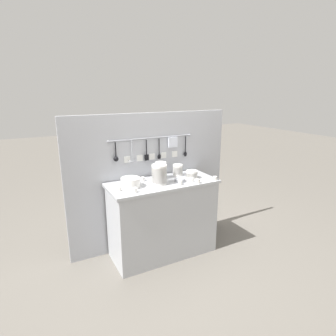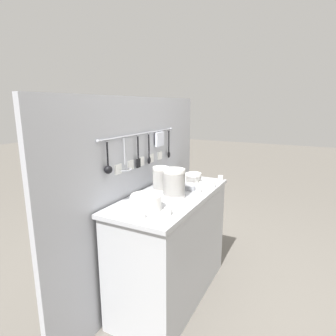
% 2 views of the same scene
% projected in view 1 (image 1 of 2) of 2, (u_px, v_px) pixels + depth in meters
% --- Properties ---
extents(ground_plane, '(20.00, 20.00, 0.00)m').
position_uv_depth(ground_plane, '(163.00, 252.00, 3.34)').
color(ground_plane, '#666059').
extents(counter, '(1.22, 0.53, 0.88)m').
position_uv_depth(counter, '(163.00, 218.00, 3.22)').
color(counter, '#ADAFB5').
rests_on(counter, ground).
extents(back_wall, '(2.02, 0.11, 1.62)m').
position_uv_depth(back_wall, '(151.00, 180.00, 3.38)').
color(back_wall, '#A8AAB2').
rests_on(back_wall, ground).
extents(bowl_stack_wide_centre, '(0.16, 0.16, 0.22)m').
position_uv_depth(bowl_stack_wide_centre, '(159.00, 174.00, 3.01)').
color(bowl_stack_wide_centre, white).
rests_on(bowl_stack_wide_centre, counter).
extents(bowl_stack_nested_right, '(0.13, 0.13, 0.09)m').
position_uv_depth(bowl_stack_nested_right, '(192.00, 174.00, 3.23)').
color(bowl_stack_nested_right, white).
rests_on(bowl_stack_nested_right, counter).
extents(bowl_stack_short_front, '(0.13, 0.13, 0.19)m').
position_uv_depth(bowl_stack_short_front, '(161.00, 170.00, 3.20)').
color(bowl_stack_short_front, white).
rests_on(bowl_stack_short_front, counter).
extents(bowl_stack_back_corner, '(0.12, 0.12, 0.13)m').
position_uv_depth(bowl_stack_back_corner, '(178.00, 170.00, 3.33)').
color(bowl_stack_back_corner, white).
rests_on(bowl_stack_back_corner, counter).
extents(plate_stack, '(0.20, 0.20, 0.10)m').
position_uv_depth(plate_stack, '(131.00, 182.00, 2.93)').
color(plate_stack, white).
rests_on(plate_stack, counter).
extents(steel_mixing_bowl, '(0.12, 0.12, 0.04)m').
position_uv_depth(steel_mixing_bowl, '(180.00, 180.00, 3.11)').
color(steel_mixing_bowl, '#93969E').
rests_on(steel_mixing_bowl, counter).
extents(cup_back_right, '(0.05, 0.05, 0.04)m').
position_uv_depth(cup_back_right, '(198.00, 181.00, 3.06)').
color(cup_back_right, white).
rests_on(cup_back_right, counter).
extents(cup_back_left, '(0.05, 0.05, 0.04)m').
position_uv_depth(cup_back_left, '(119.00, 189.00, 2.83)').
color(cup_back_left, white).
rests_on(cup_back_left, counter).
extents(cup_front_left, '(0.05, 0.05, 0.04)m').
position_uv_depth(cup_front_left, '(143.00, 179.00, 3.13)').
color(cup_front_left, white).
rests_on(cup_front_left, counter).
extents(cup_edge_far, '(0.05, 0.05, 0.04)m').
position_uv_depth(cup_edge_far, '(135.00, 190.00, 2.78)').
color(cup_edge_far, white).
rests_on(cup_edge_far, counter).
extents(cup_beside_plates, '(0.05, 0.05, 0.04)m').
position_uv_depth(cup_beside_plates, '(191.00, 180.00, 3.11)').
color(cup_beside_plates, white).
rests_on(cup_beside_plates, counter).
extents(cup_centre, '(0.05, 0.05, 0.04)m').
position_uv_depth(cup_centre, '(135.00, 181.00, 3.08)').
color(cup_centre, white).
rests_on(cup_centre, counter).
extents(cup_front_right, '(0.05, 0.05, 0.04)m').
position_uv_depth(cup_front_right, '(194.00, 172.00, 3.41)').
color(cup_front_right, white).
rests_on(cup_front_right, counter).
extents(cup_by_caddy, '(0.05, 0.05, 0.04)m').
position_uv_depth(cup_by_caddy, '(180.00, 183.00, 3.01)').
color(cup_by_caddy, white).
rests_on(cup_by_caddy, counter).
extents(cup_mid_row, '(0.05, 0.05, 0.04)m').
position_uv_depth(cup_mid_row, '(215.00, 178.00, 3.16)').
color(cup_mid_row, white).
rests_on(cup_mid_row, counter).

